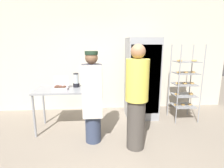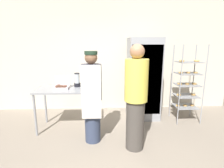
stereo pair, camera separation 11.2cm
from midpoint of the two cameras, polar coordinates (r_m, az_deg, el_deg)
The scene contains 9 objects.
ground_plane at distance 2.97m, azimuth 4.23°, elevation -22.98°, with size 14.00×14.00×0.00m, color gray.
back_wall at distance 4.76m, azimuth 1.09°, elevation 9.21°, with size 6.40×0.12×2.91m, color beige.
refrigerator at distance 4.22m, azimuth 10.96°, elevation 1.63°, with size 0.73×0.68×1.90m.
baking_rack at distance 4.33m, azimuth 23.98°, elevation -0.04°, with size 0.55×0.50×1.75m.
prep_counter at distance 3.70m, azimuth -14.72°, elevation -2.98°, with size 1.06×0.69×0.87m.
donut_box at distance 3.64m, azimuth -15.36°, elevation -0.84°, with size 0.29×0.22×0.26m.
blender_pitcher at distance 3.76m, azimuth -10.48°, elevation 1.10°, with size 0.14×0.14×0.29m.
person_baker at distance 3.08m, azimuth -5.52°, elevation -4.07°, with size 0.35×0.36×1.63m.
person_customer at distance 2.87m, azimuth 8.88°, elevation -4.51°, with size 0.37×0.37×1.75m.
Camera 2 is at (-0.26, -2.41, 1.72)m, focal length 28.00 mm.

